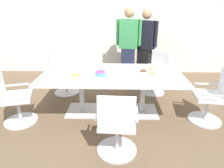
{
  "coord_description": "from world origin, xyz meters",
  "views": [
    {
      "loc": [
        0.08,
        -3.18,
        1.84
      ],
      "look_at": [
        0.0,
        0.0,
        0.55
      ],
      "focal_mm": 31.25,
      "sensor_mm": 36.0,
      "label": 1
    }
  ],
  "objects_px": {
    "office_chair_4": "(117,127)",
    "plate_stack": "(76,68)",
    "office_chair_0": "(212,99)",
    "office_chair_3": "(13,100)",
    "person_standing_0": "(128,45)",
    "office_chair_1": "(155,75)",
    "office_chair_2": "(64,75)",
    "snack_bowl_candy_mix": "(101,73)",
    "conference_table": "(112,80)",
    "donut_platter": "(151,72)",
    "person_standing_1": "(145,45)",
    "snack_bowl_cookies": "(75,77)"
  },
  "relations": [
    {
      "from": "office_chair_3",
      "to": "office_chair_4",
      "type": "height_order",
      "value": "same"
    },
    {
      "from": "plate_stack",
      "to": "office_chair_2",
      "type": "bearing_deg",
      "value": 123.3
    },
    {
      "from": "plate_stack",
      "to": "snack_bowl_cookies",
      "type": "bearing_deg",
      "value": -79.71
    },
    {
      "from": "office_chair_2",
      "to": "person_standing_0",
      "type": "bearing_deg",
      "value": 151.93
    },
    {
      "from": "office_chair_1",
      "to": "office_chair_4",
      "type": "height_order",
      "value": "same"
    },
    {
      "from": "office_chair_1",
      "to": "office_chair_2",
      "type": "xyz_separation_m",
      "value": [
        -2.02,
        -0.08,
        0.0
      ]
    },
    {
      "from": "office_chair_2",
      "to": "donut_platter",
      "type": "bearing_deg",
      "value": 100.13
    },
    {
      "from": "conference_table",
      "to": "snack_bowl_candy_mix",
      "type": "xyz_separation_m",
      "value": [
        -0.18,
        -0.13,
        0.17
      ]
    },
    {
      "from": "person_standing_1",
      "to": "snack_bowl_candy_mix",
      "type": "bearing_deg",
      "value": 96.05
    },
    {
      "from": "conference_table",
      "to": "office_chair_1",
      "type": "relative_size",
      "value": 2.64
    },
    {
      "from": "office_chair_0",
      "to": "office_chair_2",
      "type": "relative_size",
      "value": 1.0
    },
    {
      "from": "person_standing_1",
      "to": "snack_bowl_cookies",
      "type": "distance_m",
      "value": 2.38
    },
    {
      "from": "office_chair_3",
      "to": "donut_platter",
      "type": "height_order",
      "value": "office_chair_3"
    },
    {
      "from": "person_standing_1",
      "to": "office_chair_3",
      "type": "bearing_deg",
      "value": 75.22
    },
    {
      "from": "person_standing_0",
      "to": "plate_stack",
      "type": "relative_size",
      "value": 7.75
    },
    {
      "from": "office_chair_0",
      "to": "office_chair_2",
      "type": "distance_m",
      "value": 2.96
    },
    {
      "from": "office_chair_0",
      "to": "snack_bowl_candy_mix",
      "type": "bearing_deg",
      "value": 91.96
    },
    {
      "from": "office_chair_1",
      "to": "person_standing_0",
      "type": "xyz_separation_m",
      "value": [
        -0.57,
        0.68,
        0.54
      ]
    },
    {
      "from": "office_chair_3",
      "to": "snack_bowl_candy_mix",
      "type": "xyz_separation_m",
      "value": [
        1.41,
        0.27,
        0.39
      ]
    },
    {
      "from": "office_chair_3",
      "to": "person_standing_0",
      "type": "distance_m",
      "value": 2.84
    },
    {
      "from": "office_chair_4",
      "to": "plate_stack",
      "type": "distance_m",
      "value": 1.54
    },
    {
      "from": "office_chair_4",
      "to": "plate_stack",
      "type": "xyz_separation_m",
      "value": [
        -0.75,
        1.29,
        0.37
      ]
    },
    {
      "from": "office_chair_2",
      "to": "office_chair_3",
      "type": "bearing_deg",
      "value": 12.16
    },
    {
      "from": "office_chair_3",
      "to": "office_chair_4",
      "type": "xyz_separation_m",
      "value": [
        1.68,
        -0.71,
        0.0
      ]
    },
    {
      "from": "office_chair_2",
      "to": "snack_bowl_cookies",
      "type": "distance_m",
      "value": 1.33
    },
    {
      "from": "office_chair_2",
      "to": "office_chair_4",
      "type": "xyz_separation_m",
      "value": [
        1.18,
        -1.95,
        0.0
      ]
    },
    {
      "from": "person_standing_0",
      "to": "donut_platter",
      "type": "height_order",
      "value": "person_standing_0"
    },
    {
      "from": "person_standing_0",
      "to": "person_standing_1",
      "type": "distance_m",
      "value": 0.41
    },
    {
      "from": "office_chair_0",
      "to": "office_chair_2",
      "type": "bearing_deg",
      "value": 74.26
    },
    {
      "from": "conference_table",
      "to": "plate_stack",
      "type": "xyz_separation_m",
      "value": [
        -0.66,
        0.19,
        0.15
      ]
    },
    {
      "from": "office_chair_3",
      "to": "conference_table",
      "type": "bearing_deg",
      "value": 87.2
    },
    {
      "from": "office_chair_4",
      "to": "snack_bowl_candy_mix",
      "type": "bearing_deg",
      "value": 108.76
    },
    {
      "from": "office_chair_4",
      "to": "office_chair_1",
      "type": "bearing_deg",
      "value": 70.44
    },
    {
      "from": "plate_stack",
      "to": "office_chair_3",
      "type": "bearing_deg",
      "value": -147.83
    },
    {
      "from": "person_standing_0",
      "to": "conference_table",
      "type": "bearing_deg",
      "value": 84.8
    },
    {
      "from": "snack_bowl_candy_mix",
      "to": "plate_stack",
      "type": "relative_size",
      "value": 0.81
    },
    {
      "from": "office_chair_0",
      "to": "donut_platter",
      "type": "height_order",
      "value": "office_chair_0"
    },
    {
      "from": "office_chair_1",
      "to": "snack_bowl_cookies",
      "type": "height_order",
      "value": "office_chair_1"
    },
    {
      "from": "conference_table",
      "to": "donut_platter",
      "type": "bearing_deg",
      "value": 4.76
    },
    {
      "from": "office_chair_0",
      "to": "plate_stack",
      "type": "height_order",
      "value": "office_chair_0"
    },
    {
      "from": "office_chair_2",
      "to": "person_standing_0",
      "type": "height_order",
      "value": "person_standing_0"
    },
    {
      "from": "office_chair_4",
      "to": "person_standing_0",
      "type": "height_order",
      "value": "person_standing_0"
    },
    {
      "from": "office_chair_0",
      "to": "office_chair_4",
      "type": "distance_m",
      "value": 1.77
    },
    {
      "from": "office_chair_1",
      "to": "office_chair_2",
      "type": "relative_size",
      "value": 1.0
    },
    {
      "from": "office_chair_1",
      "to": "office_chair_3",
      "type": "relative_size",
      "value": 1.0
    },
    {
      "from": "office_chair_0",
      "to": "snack_bowl_candy_mix",
      "type": "relative_size",
      "value": 4.85
    },
    {
      "from": "snack_bowl_candy_mix",
      "to": "person_standing_0",
      "type": "bearing_deg",
      "value": 72.55
    },
    {
      "from": "office_chair_1",
      "to": "snack_bowl_candy_mix",
      "type": "distance_m",
      "value": 1.58
    },
    {
      "from": "person_standing_0",
      "to": "office_chair_4",
      "type": "bearing_deg",
      "value": 91.75
    },
    {
      "from": "office_chair_2",
      "to": "snack_bowl_candy_mix",
      "type": "relative_size",
      "value": 4.85
    }
  ]
}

